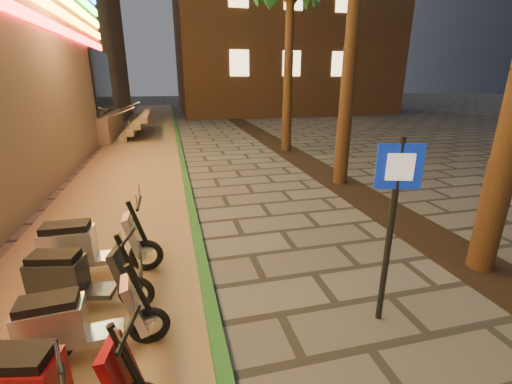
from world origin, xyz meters
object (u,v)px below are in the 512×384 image
object	(u,v)px
pedestrian_sign	(393,208)
scooter_8	(77,278)
scooter_9	(88,247)
scooter_7	(77,323)

from	to	relation	value
pedestrian_sign	scooter_8	size ratio (longest dim) A/B	1.50
pedestrian_sign	scooter_8	distance (m)	4.15
scooter_8	scooter_9	xyz separation A→B (m)	(-0.01, 0.83, 0.05)
pedestrian_sign	scooter_9	bearing A→B (deg)	168.24
scooter_9	scooter_7	bearing A→B (deg)	-82.65
scooter_9	pedestrian_sign	bearing A→B (deg)	-26.85
pedestrian_sign	scooter_7	distance (m)	3.80
scooter_7	scooter_8	world-z (taller)	scooter_8
scooter_8	scooter_7	bearing A→B (deg)	-65.46
pedestrian_sign	scooter_7	size ratio (longest dim) A/B	1.54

